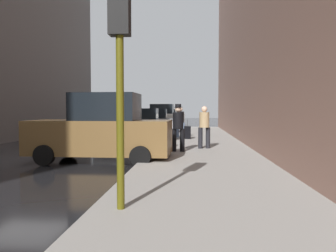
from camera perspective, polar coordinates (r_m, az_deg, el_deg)
ground_plane at (r=12.08m, az=-23.63°, el=-5.55°), size 120.00×120.00×0.00m
sidewalk at (r=10.69m, az=6.29°, el=-5.99°), size 4.00×40.00×0.15m
parked_bronze_suv at (r=10.98m, az=-11.45°, el=-0.77°), size 4.64×2.13×2.25m
parked_silver_sedan at (r=17.63m, az=-5.44°, el=0.01°), size 4.24×2.13×1.79m
parked_gray_coupe at (r=23.78m, az=-2.92°, el=0.74°), size 4.26×2.18×1.79m
parked_white_van at (r=30.46m, az=-1.33°, el=1.54°), size 4.65×2.15×2.25m
parked_dark_green_sedan at (r=36.34m, az=-0.42°, el=1.46°), size 4.24×2.13×1.79m
fire_hydrant at (r=13.18m, az=-0.84°, el=-2.46°), size 0.42×0.22×0.70m
traffic_light at (r=5.25m, az=-8.40°, el=14.33°), size 0.32×0.32×3.60m
pedestrian_in_jeans at (r=18.48m, az=2.19°, el=0.94°), size 0.52×0.46×1.71m
pedestrian_in_tan_coat at (r=13.31m, az=6.33°, el=0.20°), size 0.53×0.49×1.71m
pedestrian_with_fedora at (r=12.24m, az=1.77°, el=0.14°), size 0.52×0.47×1.78m
rolling_suitcase at (r=17.81m, az=3.41°, el=-1.11°), size 0.36×0.56×1.04m
duffel_bag at (r=14.13m, az=0.58°, el=-2.94°), size 0.32×0.44×0.28m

